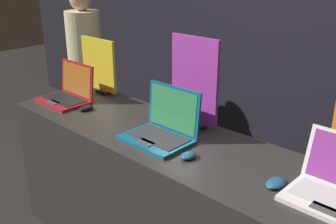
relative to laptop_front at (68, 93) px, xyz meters
The scene contains 10 objects.
wall_back 1.90m from the laptop_front, 59.95° to the left, with size 8.00×0.05×2.80m.
display_counter 1.06m from the laptop_front, ahead, with size 2.30×0.64×0.91m.
laptop_front is the anchor object (origin of this frame).
mouse_front 0.25m from the laptop_front, ahead, with size 0.06×0.11×0.03m.
promo_stand_front 0.30m from the laptop_front, 90.00° to the left, with size 0.36×0.07×0.40m.
laptop_middle 0.91m from the laptop_front, ahead, with size 0.37×0.29×0.28m.
mouse_middle 1.17m from the laptop_front, ahead, with size 0.07×0.09×0.03m.
promo_stand_middle 0.97m from the laptop_front, 16.26° to the left, with size 0.33×0.07×0.53m.
mouse_back 1.62m from the laptop_front, ahead, with size 0.07×0.12×0.03m.
person_bystander 0.93m from the laptop_front, 137.07° to the left, with size 0.31×0.31×1.62m.
Camera 1 is at (1.37, -1.14, 1.84)m, focal length 42.00 mm.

